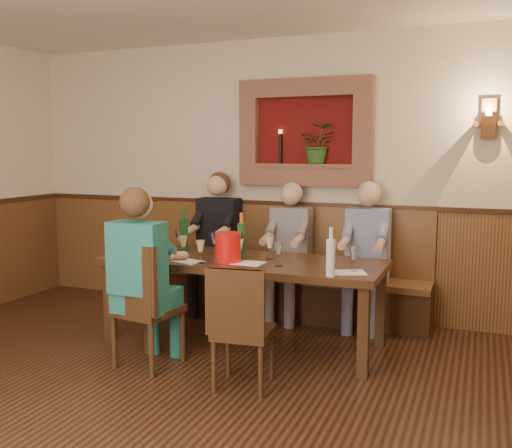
{
  "coord_description": "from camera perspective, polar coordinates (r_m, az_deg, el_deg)",
  "views": [
    {
      "loc": [
        1.89,
        -2.57,
        1.68
      ],
      "look_at": [
        0.1,
        1.9,
        1.05
      ],
      "focal_mm": 40.0,
      "sensor_mm": 36.0,
      "label": 1
    }
  ],
  "objects": [
    {
      "name": "tasting_sheet_b",
      "position": [
        4.71,
        -1.01,
        -3.91
      ],
      "size": [
        0.3,
        0.22,
        0.0
      ],
      "primitive_type": "cube",
      "rotation": [
        0.0,
        0.0,
        -0.04
      ],
      "color": "white",
      "rests_on": "dining_table"
    },
    {
      "name": "person_chair_front",
      "position": [
        4.49,
        -11.04,
        -6.86
      ],
      "size": [
        0.41,
        0.51,
        1.41
      ],
      "color": "#1C5D62",
      "rests_on": "ground"
    },
    {
      "name": "tasting_sheet_a",
      "position": [
        5.13,
        -11.82,
        -3.14
      ],
      "size": [
        0.31,
        0.27,
        0.0
      ],
      "primitive_type": "cube",
      "rotation": [
        0.0,
        0.0,
        0.42
      ],
      "color": "white",
      "rests_on": "dining_table"
    },
    {
      "name": "chair_near_right",
      "position": [
        4.14,
        -1.31,
        -12.65
      ],
      "size": [
        0.44,
        0.44,
        0.88
      ],
      "rotation": [
        0.0,
        0.0,
        0.13
      ],
      "color": "#3A2411",
      "rests_on": "ground"
    },
    {
      "name": "person_bench_mid",
      "position": [
        5.66,
        3.25,
        -3.98
      ],
      "size": [
        0.39,
        0.48,
        1.36
      ],
      "color": "#625C59",
      "rests_on": "ground"
    },
    {
      "name": "water_bottle",
      "position": [
        4.23,
        7.48,
        -3.25
      ],
      "size": [
        0.07,
        0.07,
        0.37
      ],
      "rotation": [
        0.0,
        0.0,
        -0.05
      ],
      "color": "silver",
      "rests_on": "dining_table"
    },
    {
      "name": "dining_table",
      "position": [
        4.91,
        -1.3,
        -4.36
      ],
      "size": [
        2.4,
        0.9,
        0.75
      ],
      "color": "#3A2411",
      "rests_on": "ground"
    },
    {
      "name": "tasting_sheet_d",
      "position": [
        4.81,
        -6.8,
        -3.72
      ],
      "size": [
        0.29,
        0.24,
        0.0
      ],
      "primitive_type": "cube",
      "rotation": [
        0.0,
        0.0,
        -0.31
      ],
      "color": "white",
      "rests_on": "dining_table"
    },
    {
      "name": "chair_near_left",
      "position": [
        4.58,
        -10.87,
        -10.38
      ],
      "size": [
        0.49,
        0.49,
        0.99
      ],
      "rotation": [
        0.0,
        0.0,
        -0.14
      ],
      "color": "#3A2411",
      "rests_on": "ground"
    },
    {
      "name": "wine_glass_5",
      "position": [
        4.71,
        -5.58,
        -2.79
      ],
      "size": [
        0.08,
        0.08,
        0.19
      ],
      "primitive_type": null,
      "color": "#D1BD7D",
      "rests_on": "dining_table"
    },
    {
      "name": "wine_glass_9",
      "position": [
        5.11,
        -4.13,
        -1.96
      ],
      "size": [
        0.08,
        0.08,
        0.19
      ],
      "primitive_type": null,
      "color": "white",
      "rests_on": "dining_table"
    },
    {
      "name": "wine_bottle_green_b",
      "position": [
        5.25,
        -7.22,
        -0.98
      ],
      "size": [
        0.1,
        0.1,
        0.4
      ],
      "rotation": [
        0.0,
        0.0,
        -0.41
      ],
      "color": "#19471E",
      "rests_on": "dining_table"
    },
    {
      "name": "person_bench_left",
      "position": [
        5.95,
        -4.08,
        -3.03
      ],
      "size": [
        0.43,
        0.53,
        1.45
      ],
      "color": "black",
      "rests_on": "ground"
    },
    {
      "name": "wine_glass_4",
      "position": [
        4.68,
        7.62,
        -2.89
      ],
      "size": [
        0.08,
        0.08,
        0.19
      ],
      "primitive_type": null,
      "color": "#D1BD7D",
      "rests_on": "dining_table"
    },
    {
      "name": "wine_glass_1",
      "position": [
        5.32,
        -7.73,
        -1.65
      ],
      "size": [
        0.08,
        0.08,
        0.19
      ],
      "primitive_type": null,
      "color": "white",
      "rests_on": "dining_table"
    },
    {
      "name": "ground_plane",
      "position": [
        3.6,
        -13.69,
        -20.53
      ],
      "size": [
        6.0,
        6.0,
        0.0
      ],
      "primitive_type": "plane",
      "color": "black",
      "rests_on": "ground"
    },
    {
      "name": "tasting_sheet_c",
      "position": [
        4.41,
        9.09,
        -4.8
      ],
      "size": [
        0.33,
        0.29,
        0.0
      ],
      "primitive_type": "cube",
      "rotation": [
        0.0,
        0.0,
        0.41
      ],
      "color": "white",
      "rests_on": "dining_table"
    },
    {
      "name": "wainscoting",
      "position": [
        3.37,
        -14.0,
        -11.67
      ],
      "size": [
        6.02,
        6.02,
        1.15
      ],
      "color": "#573118",
      "rests_on": "ground"
    },
    {
      "name": "wine_bottle_green_a",
      "position": [
        4.85,
        -1.46,
        -1.63
      ],
      "size": [
        0.08,
        0.08,
        0.4
      ],
      "rotation": [
        0.0,
        0.0,
        -0.1
      ],
      "color": "#19471E",
      "rests_on": "dining_table"
    },
    {
      "name": "wall_sconce",
      "position": [
        5.51,
        22.23,
        9.64
      ],
      "size": [
        0.25,
        0.2,
        0.35
      ],
      "color": "#573118",
      "rests_on": "ground"
    },
    {
      "name": "wine_glass_6",
      "position": [
        4.75,
        -1.69,
        -2.66
      ],
      "size": [
        0.08,
        0.08,
        0.19
      ],
      "primitive_type": null,
      "color": "#D1BD7D",
      "rests_on": "dining_table"
    },
    {
      "name": "wine_glass_2",
      "position": [
        4.59,
        2.3,
        -3.03
      ],
      "size": [
        0.08,
        0.08,
        0.19
      ],
      "primitive_type": null,
      "color": "white",
      "rests_on": "dining_table"
    },
    {
      "name": "person_bench_right",
      "position": [
        5.47,
        10.89,
        -4.4
      ],
      "size": [
        0.4,
        0.49,
        1.38
      ],
      "color": "navy",
      "rests_on": "ground"
    },
    {
      "name": "wine_glass_8",
      "position": [
        4.87,
        1.38,
        -2.41
      ],
      "size": [
        0.08,
        0.08,
        0.19
      ],
      "primitive_type": null,
      "color": "#D1BD7D",
      "rests_on": "dining_table"
    },
    {
      "name": "room_shell",
      "position": [
        3.2,
        -14.74,
        10.97
      ],
      "size": [
        6.04,
        6.04,
        2.82
      ],
      "color": "beige",
      "rests_on": "ground"
    },
    {
      "name": "wine_glass_7",
      "position": [
        5.2,
        -12.7,
        -1.97
      ],
      "size": [
        0.08,
        0.08,
        0.19
      ],
      "primitive_type": null,
      "color": "#D1BD7D",
      "rests_on": "dining_table"
    },
    {
      "name": "bench",
      "position": [
        5.84,
        2.36,
        -5.94
      ],
      "size": [
        3.0,
        0.45,
        1.11
      ],
      "color": "#381E0F",
      "rests_on": "ground"
    },
    {
      "name": "spittoon_bucket",
      "position": [
        4.75,
        -2.81,
        -2.34
      ],
      "size": [
        0.26,
        0.26,
        0.25
      ],
      "primitive_type": "cylinder",
      "rotation": [
        0.0,
        0.0,
        -0.25
      ],
      "color": "red",
      "rests_on": "dining_table"
    },
    {
      "name": "wine_glass_0",
      "position": [
        4.97,
        -7.28,
        -2.27
      ],
      "size": [
        0.08,
        0.08,
        0.19
      ],
      "primitive_type": null,
      "color": "#D1BD7D",
      "rests_on": "dining_table"
    },
    {
      "name": "wall_niche",
      "position": [
        5.76,
        5.23,
        8.67
      ],
      "size": [
        1.36,
        0.3,
        1.06
      ],
      "color": "#590E0C",
      "rests_on": "ground"
    },
    {
      "name": "wine_glass_3",
      "position": [
        4.43,
        9.74,
        -3.51
      ],
      "size": [
        0.08,
        0.08,
        0.19
      ],
      "primitive_type": null,
      "color": "white",
      "rests_on": "dining_table"
    }
  ]
}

